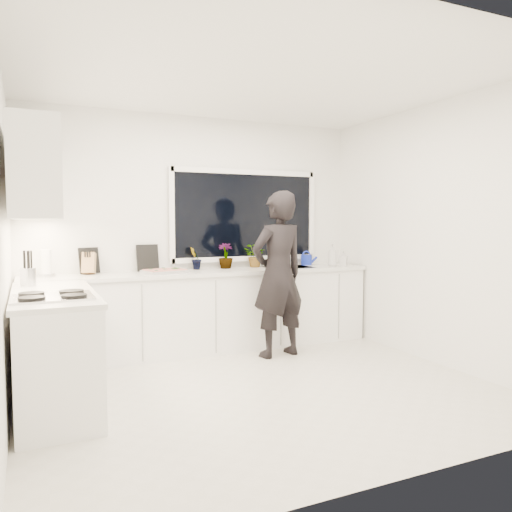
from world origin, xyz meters
name	(u,v)px	position (x,y,z in m)	size (l,w,h in m)	color
floor	(261,390)	(0.00, 0.00, -0.01)	(4.00, 3.50, 0.02)	beige
wall_back	(198,232)	(0.00, 1.76, 1.35)	(4.00, 0.02, 2.70)	white
wall_left	(2,240)	(-2.01, 0.00, 1.35)	(0.02, 3.50, 2.70)	white
wall_right	(436,234)	(2.01, 0.00, 1.35)	(0.02, 3.50, 2.70)	white
ceiling	(261,76)	(0.00, 0.00, 2.71)	(4.00, 3.50, 0.02)	white
window	(245,216)	(0.60, 1.73, 1.55)	(1.80, 0.02, 1.00)	black
base_cabinets_back	(207,312)	(0.00, 1.45, 0.44)	(3.92, 0.58, 0.88)	white
base_cabinets_left	(55,351)	(-1.67, 0.35, 0.44)	(0.58, 1.60, 0.88)	white
countertop_back	(207,272)	(0.00, 1.44, 0.90)	(3.94, 0.62, 0.04)	silver
countertop_left	(53,294)	(-1.67, 0.35, 0.90)	(0.62, 1.60, 0.04)	silver
upper_cabinets	(33,177)	(-1.79, 0.70, 1.85)	(0.34, 2.10, 0.70)	white
sink	(288,271)	(1.05, 1.45, 0.87)	(0.58, 0.42, 0.14)	silver
faucet	(281,257)	(1.05, 1.65, 1.03)	(0.03, 0.03, 0.22)	silver
stovetop	(53,296)	(-1.69, 0.00, 0.94)	(0.56, 0.48, 0.03)	black
person	(278,274)	(0.63, 0.90, 0.90)	(0.66, 0.43, 1.81)	black
pizza_tray	(165,271)	(-0.49, 1.42, 0.94)	(0.44, 0.32, 0.03)	silver
pizza	(165,270)	(-0.49, 1.42, 0.95)	(0.40, 0.29, 0.01)	#B32117
watering_can	(306,260)	(1.40, 1.61, 0.98)	(0.14, 0.14, 0.13)	#1327B5
paper_towel_roll	(46,264)	(-1.68, 1.55, 1.05)	(0.11, 0.11, 0.26)	white
knife_block	(89,264)	(-1.26, 1.59, 1.03)	(0.13, 0.10, 0.22)	#977046
utensil_crock	(28,277)	(-1.85, 0.80, 1.00)	(0.13, 0.13, 0.16)	#B3B3B8
picture_frame_large	(89,260)	(-1.25, 1.69, 1.06)	(0.22, 0.02, 0.28)	black
picture_frame_small	(148,258)	(-0.62, 1.69, 1.07)	(0.25, 0.02, 0.30)	black
herb_plants	(237,256)	(0.44, 1.61, 1.06)	(1.00, 0.32, 0.30)	#26662D
soap_bottles	(336,256)	(1.64, 1.30, 1.05)	(0.30, 0.15, 0.28)	#D8BF66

